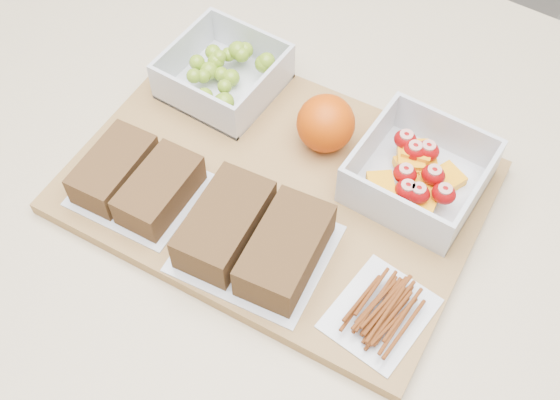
# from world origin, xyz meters

# --- Properties ---
(counter) EXTENTS (1.20, 0.90, 0.90)m
(counter) POSITION_xyz_m (0.00, 0.00, 0.45)
(counter) COLOR beige
(counter) RESTS_ON ground
(cutting_board) EXTENTS (0.44, 0.33, 0.02)m
(cutting_board) POSITION_xyz_m (-0.02, 0.02, 0.91)
(cutting_board) COLOR #A07742
(cutting_board) RESTS_ON counter
(grape_container) EXTENTS (0.12, 0.12, 0.05)m
(grape_container) POSITION_xyz_m (-0.15, 0.10, 0.94)
(grape_container) COLOR silver
(grape_container) RESTS_ON cutting_board
(fruit_container) EXTENTS (0.13, 0.13, 0.05)m
(fruit_container) POSITION_xyz_m (0.10, 0.09, 0.94)
(fruit_container) COLOR silver
(fruit_container) RESTS_ON cutting_board
(orange) EXTENTS (0.06, 0.06, 0.06)m
(orange) POSITION_xyz_m (-0.01, 0.09, 0.95)
(orange) COLOR #D14604
(orange) RESTS_ON cutting_board
(sandwich_bag_left) EXTENTS (0.13, 0.12, 0.04)m
(sandwich_bag_left) POSITION_xyz_m (-0.14, -0.07, 0.93)
(sandwich_bag_left) COLOR silver
(sandwich_bag_left) RESTS_ON cutting_board
(sandwich_bag_center) EXTENTS (0.16, 0.14, 0.04)m
(sandwich_bag_center) POSITION_xyz_m (0.01, -0.06, 0.94)
(sandwich_bag_center) COLOR silver
(sandwich_bag_center) RESTS_ON cutting_board
(pretzel_bag) EXTENTS (0.09, 0.10, 0.02)m
(pretzel_bag) POSITION_xyz_m (0.14, -0.06, 0.93)
(pretzel_bag) COLOR silver
(pretzel_bag) RESTS_ON cutting_board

